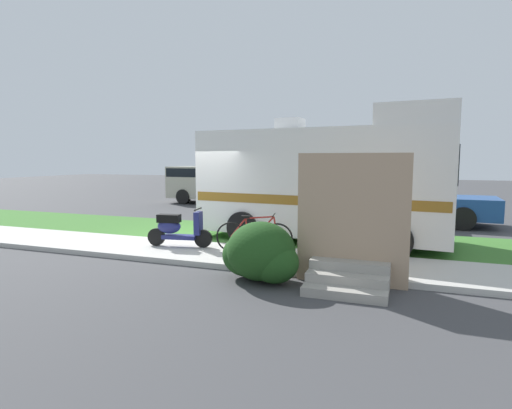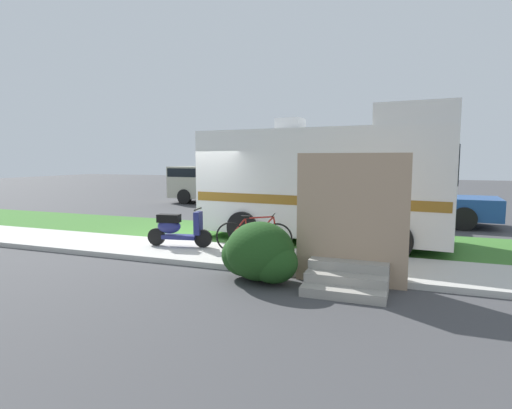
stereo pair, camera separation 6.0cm
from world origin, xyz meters
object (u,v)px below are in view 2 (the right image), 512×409
scooter (177,228)px  pickup_truck_far (212,184)px  pickup_truck_near (396,196)px  bicycle (254,236)px  motorhome_rv (327,181)px  bottle_green (351,263)px  bottle_spare (317,261)px

scooter → pickup_truck_far: pickup_truck_far is taller
scooter → pickup_truck_near: (4.92, 6.85, 0.39)m
bicycle → pickup_truck_far: 12.05m
motorhome_rv → bottle_green: (1.07, -2.94, -1.48)m
pickup_truck_near → bottle_spare: size_ratio=21.30×
bottle_green → pickup_truck_far: bearing=128.2°
bicycle → bottle_green: 2.41m
scooter → bottle_spare: bearing=-10.5°
bicycle → bottle_spare: 1.82m
scooter → bottle_spare: 3.77m
pickup_truck_far → pickup_truck_near: bearing=-20.8°
bicycle → pickup_truck_far: pickup_truck_far is taller
motorhome_rv → pickup_truck_near: bearing=69.9°
scooter → pickup_truck_far: 11.14m
bicycle → bottle_spare: (1.65, -0.71, -0.28)m
motorhome_rv → pickup_truck_far: motorhome_rv is taller
bicycle → bottle_spare: size_ratio=6.90×
bottle_green → motorhome_rv: bearing=110.1°
motorhome_rv → bottle_green: 3.46m
bottle_spare → bottle_green: bearing=9.1°
scooter → bottle_green: 4.41m
motorhome_rv → bottle_green: size_ratio=29.58×
bicycle → pickup_truck_near: size_ratio=0.32×
pickup_truck_near → bottle_green: 7.48m
motorhome_rv → bottle_green: bearing=-69.9°
motorhome_rv → pickup_truck_far: (-7.49, 7.95, -0.70)m
pickup_truck_near → bottle_spare: (-1.23, -7.53, -0.74)m
motorhome_rv → bottle_spare: (0.41, -3.05, -1.47)m
bottle_green → pickup_truck_near: bearing=85.7°
scooter → pickup_truck_far: size_ratio=0.29×
bottle_spare → pickup_truck_far: bearing=125.7°
scooter → pickup_truck_far: (-4.20, 10.31, 0.43)m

